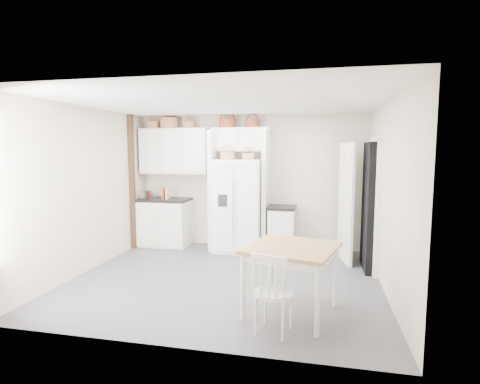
# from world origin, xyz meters

# --- Properties ---
(floor) EXTENTS (4.50, 4.50, 0.00)m
(floor) POSITION_xyz_m (0.00, 0.00, 0.00)
(floor) COLOR #3F3F40
(floor) RESTS_ON ground
(ceiling) EXTENTS (4.50, 4.50, 0.00)m
(ceiling) POSITION_xyz_m (0.00, 0.00, 2.60)
(ceiling) COLOR white
(ceiling) RESTS_ON wall_back
(wall_back) EXTENTS (4.50, 0.00, 4.50)m
(wall_back) POSITION_xyz_m (0.00, 2.00, 1.30)
(wall_back) COLOR beige
(wall_back) RESTS_ON floor
(wall_left) EXTENTS (0.00, 4.00, 4.00)m
(wall_left) POSITION_xyz_m (-2.25, 0.00, 1.30)
(wall_left) COLOR beige
(wall_left) RESTS_ON floor
(wall_right) EXTENTS (0.00, 4.00, 4.00)m
(wall_right) POSITION_xyz_m (2.25, 0.00, 1.30)
(wall_right) COLOR beige
(wall_right) RESTS_ON floor
(refrigerator) EXTENTS (0.90, 0.73, 1.75)m
(refrigerator) POSITION_xyz_m (-0.15, 1.61, 0.87)
(refrigerator) COLOR white
(refrigerator) RESTS_ON floor
(base_cab_left) EXTENTS (0.99, 0.62, 0.91)m
(base_cab_left) POSITION_xyz_m (-1.70, 1.70, 0.46)
(base_cab_left) COLOR silver
(base_cab_left) RESTS_ON floor
(base_cab_right) EXTENTS (0.47, 0.57, 0.83)m
(base_cab_right) POSITION_xyz_m (0.67, 1.70, 0.42)
(base_cab_right) COLOR silver
(base_cab_right) RESTS_ON floor
(dining_table) EXTENTS (1.19, 1.19, 0.81)m
(dining_table) POSITION_xyz_m (1.05, -0.97, 0.41)
(dining_table) COLOR olive
(dining_table) RESTS_ON floor
(windsor_chair) EXTENTS (0.49, 0.46, 0.86)m
(windsor_chair) POSITION_xyz_m (0.91, -1.48, 0.43)
(windsor_chair) COLOR silver
(windsor_chair) RESTS_ON floor
(counter_left) EXTENTS (1.03, 0.66, 0.04)m
(counter_left) POSITION_xyz_m (-1.70, 1.70, 0.93)
(counter_left) COLOR black
(counter_left) RESTS_ON base_cab_left
(counter_right) EXTENTS (0.51, 0.61, 0.04)m
(counter_right) POSITION_xyz_m (0.67, 1.70, 0.85)
(counter_right) COLOR black
(counter_right) RESTS_ON base_cab_right
(toaster) EXTENTS (0.27, 0.20, 0.16)m
(toaster) POSITION_xyz_m (-2.03, 1.60, 1.04)
(toaster) COLOR silver
(toaster) RESTS_ON counter_left
(cookbook_red) EXTENTS (0.04, 0.15, 0.23)m
(cookbook_red) POSITION_xyz_m (-1.66, 1.62, 1.07)
(cookbook_red) COLOR maroon
(cookbook_red) RESTS_ON counter_left
(cookbook_cream) EXTENTS (0.05, 0.15, 0.22)m
(cookbook_cream) POSITION_xyz_m (-1.59, 1.62, 1.07)
(cookbook_cream) COLOR beige
(cookbook_cream) RESTS_ON counter_left
(basket_upper_a) EXTENTS (0.26, 0.26, 0.15)m
(basket_upper_a) POSITION_xyz_m (-1.97, 1.83, 2.42)
(basket_upper_a) COLOR #9F6240
(basket_upper_a) RESTS_ON upper_cabinet
(basket_upper_b) EXTENTS (0.37, 0.37, 0.21)m
(basket_upper_b) POSITION_xyz_m (-1.61, 1.83, 2.46)
(basket_upper_b) COLOR #9F6240
(basket_upper_b) RESTS_ON upper_cabinet
(basket_upper_c) EXTENTS (0.23, 0.23, 0.13)m
(basket_upper_c) POSITION_xyz_m (-1.20, 1.83, 2.42)
(basket_upper_c) COLOR #9F6240
(basket_upper_c) RESTS_ON upper_cabinet
(basket_bridge_a) EXTENTS (0.32, 0.32, 0.18)m
(basket_bridge_a) POSITION_xyz_m (-0.42, 1.83, 2.44)
(basket_bridge_a) COLOR maroon
(basket_bridge_a) RESTS_ON bridge_cabinet
(basket_bridge_b) EXTENTS (0.26, 0.26, 0.15)m
(basket_bridge_b) POSITION_xyz_m (0.07, 1.83, 2.42)
(basket_bridge_b) COLOR maroon
(basket_bridge_b) RESTS_ON bridge_cabinet
(basket_fridge_a) EXTENTS (0.27, 0.27, 0.15)m
(basket_fridge_a) POSITION_xyz_m (-0.34, 1.51, 1.82)
(basket_fridge_a) COLOR #9F6240
(basket_fridge_a) RESTS_ON refrigerator
(basket_fridge_b) EXTENTS (0.22, 0.22, 0.12)m
(basket_fridge_b) POSITION_xyz_m (0.05, 1.51, 1.81)
(basket_fridge_b) COLOR #9F6240
(basket_fridge_b) RESTS_ON refrigerator
(upper_cabinet) EXTENTS (1.40, 0.34, 0.90)m
(upper_cabinet) POSITION_xyz_m (-1.50, 1.83, 1.90)
(upper_cabinet) COLOR silver
(upper_cabinet) RESTS_ON wall_back
(bridge_cabinet) EXTENTS (1.12, 0.34, 0.45)m
(bridge_cabinet) POSITION_xyz_m (-0.15, 1.83, 2.12)
(bridge_cabinet) COLOR silver
(bridge_cabinet) RESTS_ON wall_back
(fridge_panel_left) EXTENTS (0.08, 0.60, 2.30)m
(fridge_panel_left) POSITION_xyz_m (-0.66, 1.70, 1.15)
(fridge_panel_left) COLOR silver
(fridge_panel_left) RESTS_ON floor
(fridge_panel_right) EXTENTS (0.08, 0.60, 2.30)m
(fridge_panel_right) POSITION_xyz_m (0.36, 1.70, 1.15)
(fridge_panel_right) COLOR silver
(fridge_panel_right) RESTS_ON floor
(trim_post) EXTENTS (0.09, 0.09, 2.60)m
(trim_post) POSITION_xyz_m (-2.20, 1.35, 1.30)
(trim_post) COLOR #3C2310
(trim_post) RESTS_ON floor
(doorway_void) EXTENTS (0.18, 0.85, 2.05)m
(doorway_void) POSITION_xyz_m (2.16, 1.00, 1.02)
(doorway_void) COLOR black
(doorway_void) RESTS_ON floor
(door_slab) EXTENTS (0.21, 0.79, 2.05)m
(door_slab) POSITION_xyz_m (1.80, 1.33, 1.02)
(door_slab) COLOR white
(door_slab) RESTS_ON floor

